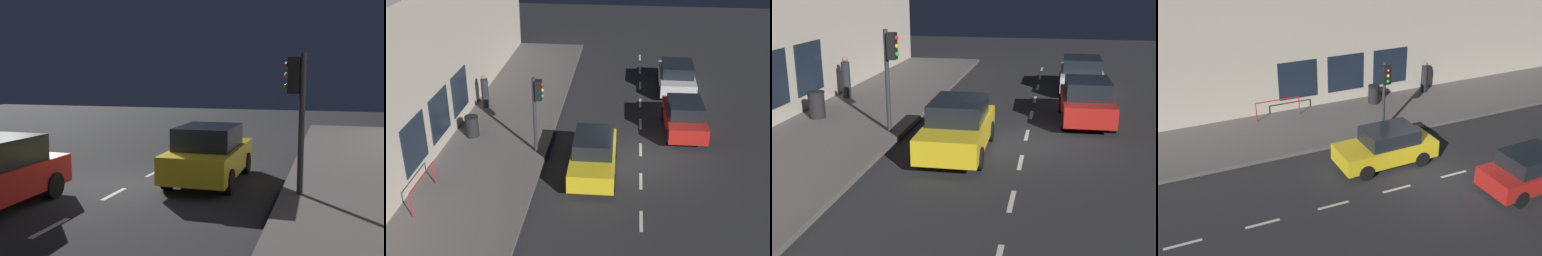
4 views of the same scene
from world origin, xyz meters
The scene contains 10 objects.
ground_plane centered at (0.00, 0.00, 0.00)m, with size 60.00×60.00×0.00m, color #28282B.
sidewalk centered at (6.25, 0.00, 0.07)m, with size 4.50×32.00×0.15m.
building_facade centered at (8.80, 0.00, 3.41)m, with size 0.65×32.00×6.83m.
lane_centre_line centered at (0.00, -1.00, 0.00)m, with size 0.12×27.20×0.01m.
traffic_light centered at (4.33, -0.13, 2.42)m, with size 0.49×0.32×3.31m.
parked_car_0 centered at (-1.96, -2.98, 0.79)m, with size 1.93×3.97×1.58m.
parked_car_2 centered at (1.90, 1.07, 0.79)m, with size 1.89×4.14×1.58m.
pedestrian_0 centered at (7.86, -4.50, 0.96)m, with size 0.39×0.39×1.74m.
trash_bin centered at (7.55, -1.21, 0.64)m, with size 0.61×0.61×0.97m.
red_railing centered at (7.77, 3.93, 0.88)m, with size 0.05×2.22×0.97m.
Camera 4 is at (-13.06, 9.42, 9.95)m, focal length 44.27 mm.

